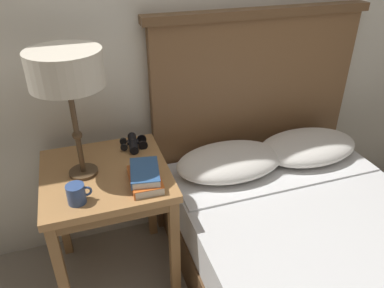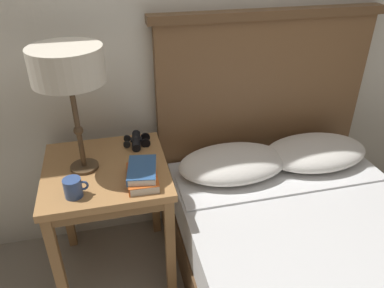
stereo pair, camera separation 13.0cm
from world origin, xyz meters
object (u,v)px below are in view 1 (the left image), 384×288
at_px(table_lamp, 66,72).
at_px(binoculars_pair, 133,143).
at_px(book_stacked_on_top, 144,172).
at_px(coffee_mug, 77,194).
at_px(bed, 321,260).
at_px(book_on_nightstand, 145,180).
at_px(nightstand, 107,187).

distance_m(table_lamp, binoculars_pair, 0.56).
height_order(book_stacked_on_top, coffee_mug, coffee_mug).
height_order(bed, book_stacked_on_top, bed).
distance_m(table_lamp, book_on_nightstand, 0.56).
bearing_deg(book_stacked_on_top, bed, -24.76).
distance_m(book_on_nightstand, binoculars_pair, 0.33).
distance_m(nightstand, book_on_nightstand, 0.24).
bearing_deg(bed, binoculars_pair, 137.84).
distance_m(book_on_nightstand, coffee_mug, 0.29).
distance_m(bed, coffee_mug, 1.17).
xyz_separation_m(nightstand, table_lamp, (-0.09, 0.02, 0.58)).
relative_size(bed, book_stacked_on_top, 8.52).
xyz_separation_m(table_lamp, book_stacked_on_top, (0.25, -0.16, -0.43)).
relative_size(book_stacked_on_top, coffee_mug, 2.11).
bearing_deg(nightstand, coffee_mug, -124.90).
height_order(table_lamp, book_stacked_on_top, table_lamp).
height_order(nightstand, book_stacked_on_top, book_stacked_on_top).
bearing_deg(nightstand, bed, -28.37).
relative_size(bed, binoculars_pair, 11.41).
distance_m(binoculars_pair, coffee_mug, 0.48).
distance_m(table_lamp, book_stacked_on_top, 0.53).
bearing_deg(book_on_nightstand, binoculars_pair, 87.79).
relative_size(bed, coffee_mug, 18.02).
relative_size(table_lamp, book_on_nightstand, 2.64).
relative_size(nightstand, binoculars_pair, 4.17).
distance_m(bed, table_lamp, 1.43).
bearing_deg(table_lamp, binoculars_pair, 31.61).
bearing_deg(table_lamp, book_on_nightstand, -34.00).
bearing_deg(book_on_nightstand, coffee_mug, -172.22).
bearing_deg(coffee_mug, book_on_nightstand, 7.78).
xyz_separation_m(book_on_nightstand, coffee_mug, (-0.29, -0.04, 0.02)).
distance_m(bed, book_on_nightstand, 0.92).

